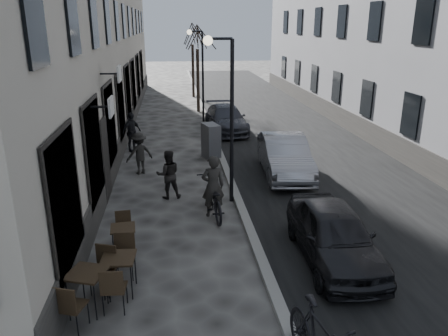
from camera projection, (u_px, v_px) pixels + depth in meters
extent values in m
plane|color=#312F2D|center=(274.00, 321.00, 8.36)|extent=(120.00, 120.00, 0.00)
cube|color=black|center=(276.00, 127.00, 23.86)|extent=(7.30, 60.00, 0.00)
cube|color=gray|center=(210.00, 128.00, 23.43)|extent=(0.25, 60.00, 0.12)
cylinder|color=black|center=(232.00, 124.00, 13.22)|extent=(0.12, 0.12, 5.00)
cylinder|color=black|center=(220.00, 39.00, 12.39)|extent=(0.70, 0.08, 0.08)
sphere|color=#FFF2CC|center=(208.00, 41.00, 12.37)|extent=(0.28, 0.28, 0.28)
cylinder|color=black|center=(203.00, 78.00, 24.52)|extent=(0.12, 0.12, 5.00)
cylinder|color=black|center=(196.00, 31.00, 23.69)|extent=(0.70, 0.08, 0.08)
sphere|color=#FFF2CC|center=(189.00, 32.00, 23.67)|extent=(0.28, 0.28, 0.28)
cylinder|color=black|center=(198.00, 81.00, 27.51)|extent=(0.20, 0.20, 3.90)
cylinder|color=black|center=(193.00, 71.00, 33.16)|extent=(0.20, 0.20, 3.90)
cube|color=black|center=(87.00, 273.00, 8.45)|extent=(0.87, 0.87, 0.04)
cylinder|color=black|center=(68.00, 298.00, 8.37)|extent=(0.03, 0.03, 0.80)
cylinder|color=black|center=(95.00, 302.00, 8.26)|extent=(0.03, 0.03, 0.80)
cylinder|color=black|center=(83.00, 282.00, 8.91)|extent=(0.03, 0.03, 0.80)
cylinder|color=black|center=(109.00, 285.00, 8.79)|extent=(0.03, 0.03, 0.80)
cube|color=black|center=(118.00, 258.00, 9.01)|extent=(0.72, 0.72, 0.04)
cylinder|color=black|center=(103.00, 284.00, 8.85)|extent=(0.03, 0.03, 0.79)
cylinder|color=black|center=(132.00, 283.00, 8.89)|extent=(0.03, 0.03, 0.79)
cylinder|color=black|center=(109.00, 269.00, 9.39)|extent=(0.03, 0.03, 0.79)
cylinder|color=black|center=(135.00, 268.00, 9.42)|extent=(0.03, 0.03, 0.79)
cube|color=black|center=(123.00, 228.00, 10.59)|extent=(0.64, 0.64, 0.04)
cylinder|color=black|center=(113.00, 247.00, 10.42)|extent=(0.02, 0.02, 0.68)
cylinder|color=black|center=(134.00, 245.00, 10.52)|extent=(0.02, 0.02, 0.68)
cylinder|color=black|center=(114.00, 238.00, 10.88)|extent=(0.02, 0.02, 0.68)
cylinder|color=black|center=(134.00, 236.00, 10.97)|extent=(0.02, 0.02, 0.68)
cube|color=#59595C|center=(211.00, 141.00, 18.21)|extent=(0.78, 1.08, 1.46)
imported|color=black|center=(213.00, 198.00, 12.77)|extent=(0.96, 2.21, 1.13)
imported|color=#282522|center=(213.00, 186.00, 12.66)|extent=(0.71, 0.51, 1.85)
imported|color=black|center=(168.00, 174.00, 14.00)|extent=(0.84, 0.69, 1.61)
imported|color=black|center=(139.00, 153.00, 16.30)|extent=(1.18, 0.97, 1.59)
imported|color=black|center=(131.00, 132.00, 19.14)|extent=(1.03, 1.02, 1.74)
imported|color=black|center=(334.00, 234.00, 10.31)|extent=(1.72, 4.02, 1.36)
imported|color=#92949A|center=(284.00, 156.00, 16.21)|extent=(1.89, 4.57, 1.47)
imported|color=#33343C|center=(226.00, 119.00, 22.81)|extent=(2.03, 4.64, 1.33)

